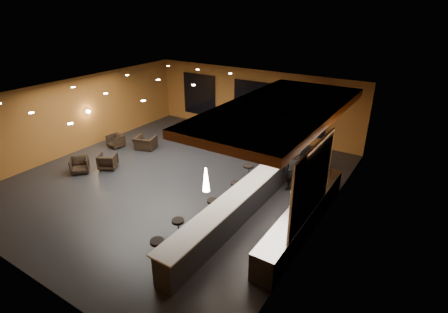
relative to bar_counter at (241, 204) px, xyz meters
The scene contains 35 objects.
floor 3.82m from the bar_counter, 164.68° to the left, with size 12.00×13.00×0.10m, color black.
ceiling 4.86m from the bar_counter, 164.68° to the left, with size 12.00×13.00×0.10m, color black.
wall_back 8.48m from the bar_counter, 115.80° to the left, with size 12.00×0.10×3.50m, color brown.
wall_front 6.76m from the bar_counter, 123.33° to the right, with size 12.00×0.10×3.50m, color brown.
wall_left 9.83m from the bar_counter, behind, with size 0.10×13.00×3.50m, color brown.
wall_right 2.88m from the bar_counter, 22.62° to the left, with size 0.10×13.00×3.50m, color brown.
wood_soffit 3.51m from the bar_counter, 80.07° to the left, with size 3.60×8.00×0.28m, color #9B542D.
window_left 10.39m from the bar_counter, 133.86° to the left, with size 2.20×0.06×2.40m, color black.
window_center 8.37m from the bar_counter, 116.13° to the left, with size 2.20×0.06×2.40m, color black.
window_right 7.56m from the bar_counter, 94.99° to the left, with size 2.20×0.06×2.40m, color black.
tile_backsplash 2.75m from the bar_counter, ahead, with size 0.06×3.20×2.40m, color white.
bar_counter is the anchor object (origin of this frame).
bar_top 0.52m from the bar_counter, ahead, with size 0.78×8.10×0.05m, color silver.
prep_counter 2.06m from the bar_counter, 14.04° to the left, with size 0.70×6.00×0.86m, color black.
prep_top 2.10m from the bar_counter, 14.04° to the left, with size 0.72×6.00×0.03m, color silver.
wall_shelf_lower 2.44m from the bar_counter, ahead, with size 0.30×1.50×0.03m, color silver.
wall_shelf_upper 2.67m from the bar_counter, ahead, with size 0.30×1.50×0.03m, color silver.
column 4.77m from the bar_counter, 90.00° to the left, with size 0.60×0.60×3.50m, color brown.
wall_sconce 9.73m from the bar_counter, behind, with size 0.22×0.22×0.22m, color #FFE5B2.
pendant_0 2.72m from the bar_counter, 90.00° to the right, with size 0.20×0.20×0.70m, color white.
pendant_1 1.92m from the bar_counter, 90.00° to the left, with size 0.20×0.20×0.70m, color white.
pendant_2 3.52m from the bar_counter, 90.00° to the left, with size 0.20×0.20×0.70m, color white.
staff_a 2.67m from the bar_counter, 73.81° to the left, with size 0.63×0.42×1.74m, color black.
staff_b 3.26m from the bar_counter, 71.31° to the left, with size 0.89×0.70×1.84m, color black.
staff_c 3.70m from the bar_counter, 64.23° to the left, with size 0.83×0.54×1.70m, color black.
armchair_a 7.57m from the bar_counter, behind, with size 0.73×0.75×0.68m, color black.
armchair_b 6.82m from the bar_counter, behind, with size 0.73×0.75×0.68m, color black.
armchair_c 8.65m from the bar_counter, 166.61° to the left, with size 0.68×0.70×0.64m, color black.
armchair_d 7.47m from the bar_counter, 159.42° to the left, with size 0.99×0.86×0.64m, color black.
bar_stool_0 3.36m from the bar_counter, 103.40° to the right, with size 0.41×0.41×0.82m.
bar_stool_1 2.37m from the bar_counter, 113.40° to the right, with size 0.40×0.40×0.79m.
bar_stool_2 0.98m from the bar_counter, 137.06° to the right, with size 0.40×0.40×0.78m.
bar_stool_3 1.02m from the bar_counter, 131.25° to the left, with size 0.40×0.40×0.79m.
bar_stool_4 2.38m from the bar_counter, 113.53° to the left, with size 0.42×0.42×0.84m.
bar_stool_5 3.45m from the bar_counter, 105.87° to the left, with size 0.39×0.39×0.78m.
Camera 1 is at (8.56, -9.79, 6.81)m, focal length 28.00 mm.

